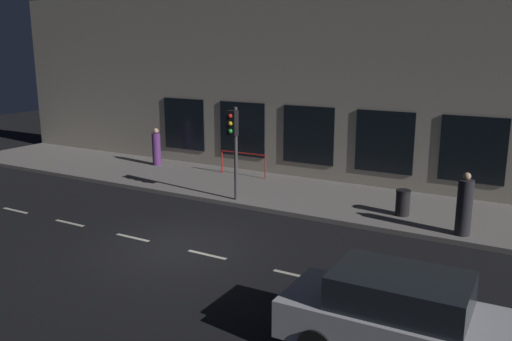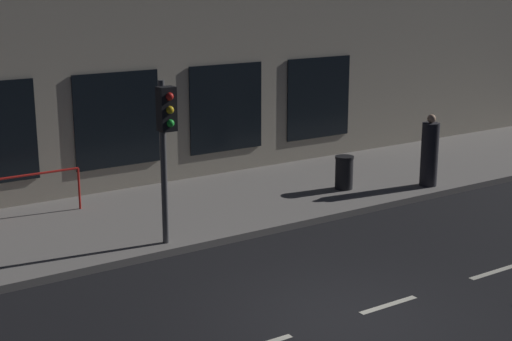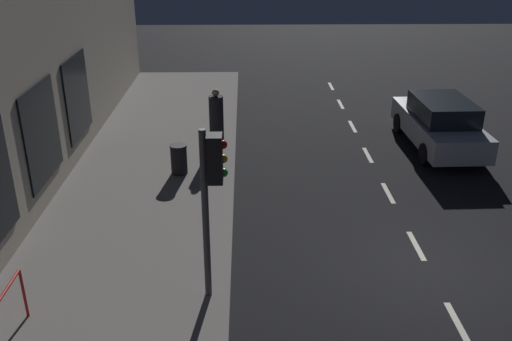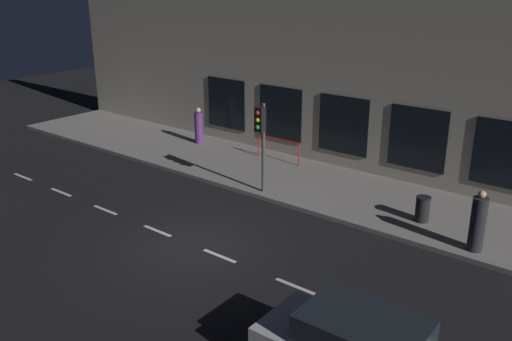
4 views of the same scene
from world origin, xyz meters
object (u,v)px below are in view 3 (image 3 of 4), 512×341
traffic_light (212,181)px  parked_car_0 (440,123)px  pedestrian_1 (216,121)px  trash_bin (179,159)px

traffic_light → parked_car_0: bearing=-130.5°
pedestrian_1 → parked_car_0: bearing=-54.7°
parked_car_0 → trash_bin: (7.77, 2.15, -0.23)m
trash_bin → parked_car_0: bearing=-164.5°
traffic_light → pedestrian_1: bearing=-87.7°
traffic_light → pedestrian_1: 7.60m
parked_car_0 → trash_bin: bearing=-165.8°
parked_car_0 → pedestrian_1: bearing=-179.7°
parked_car_0 → trash_bin: parked_car_0 is taller
traffic_light → trash_bin: size_ratio=3.91×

